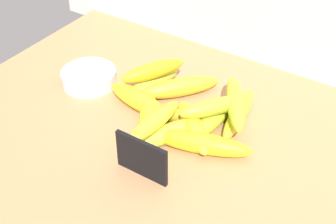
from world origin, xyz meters
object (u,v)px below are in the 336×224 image
at_px(banana_9, 193,127).
at_px(banana_13, 154,122).
at_px(banana_12, 214,107).
at_px(chalkboard_sign, 142,159).
at_px(banana_0, 201,143).
at_px(banana_1, 164,135).
at_px(banana_6, 176,116).
at_px(banana_11, 153,71).
at_px(banana_4, 214,120).
at_px(banana_8, 239,113).
at_px(fruit_bowl, 89,77).
at_px(banana_5, 180,87).
at_px(banana_10, 235,103).
at_px(banana_2, 152,84).
at_px(banana_7, 138,100).
at_px(banana_3, 148,119).

relative_size(banana_9, banana_13, 1.07).
bearing_deg(banana_12, chalkboard_sign, -102.64).
relative_size(banana_0, banana_1, 1.21).
xyz_separation_m(banana_6, banana_13, (-0.00, -0.08, 0.04)).
bearing_deg(banana_12, banana_13, -123.57).
xyz_separation_m(banana_6, banana_11, (-0.10, 0.07, 0.04)).
distance_m(banana_4, banana_8, 0.06).
height_order(fruit_bowl, banana_0, banana_0).
xyz_separation_m(banana_5, banana_10, (0.15, -0.02, 0.03)).
height_order(banana_5, banana_11, banana_11).
distance_m(banana_0, banana_9, 0.05).
distance_m(banana_5, banana_13, 0.18).
bearing_deg(chalkboard_sign, banana_4, 77.56).
distance_m(banana_0, banana_2, 0.23).
bearing_deg(banana_6, banana_8, 36.63).
xyz_separation_m(banana_2, banana_4, (0.18, -0.03, -0.00)).
relative_size(banana_7, banana_12, 1.08).
relative_size(banana_6, banana_11, 1.11).
bearing_deg(banana_1, banana_6, 101.43).
height_order(banana_3, banana_4, banana_3).
bearing_deg(banana_4, banana_5, 154.58).
distance_m(chalkboard_sign, banana_4, 0.20).
bearing_deg(banana_10, chalkboard_sign, -107.83).
bearing_deg(fruit_bowl, banana_3, -14.55).
relative_size(banana_8, banana_11, 1.16).
distance_m(banana_8, banana_12, 0.07).
relative_size(banana_3, banana_4, 0.96).
xyz_separation_m(fruit_bowl, banana_0, (0.34, -0.06, 0.00)).
relative_size(banana_3, banana_12, 1.22).
relative_size(chalkboard_sign, banana_1, 0.65).
distance_m(chalkboard_sign, banana_6, 0.17).
bearing_deg(banana_0, banana_6, 150.87).
relative_size(banana_10, banana_12, 1.22).
height_order(banana_1, banana_4, banana_1).
relative_size(banana_7, banana_11, 1.05).
bearing_deg(banana_11, banana_8, 4.00).
bearing_deg(banana_1, banana_8, 57.96).
bearing_deg(banana_13, banana_11, 125.03).
xyz_separation_m(banana_3, banana_12, (0.11, 0.07, 0.03)).
bearing_deg(banana_3, chalkboard_sign, -59.76).
xyz_separation_m(banana_4, banana_10, (0.03, 0.03, 0.03)).
bearing_deg(banana_3, banana_11, 119.99).
height_order(banana_8, banana_9, banana_9).
relative_size(banana_5, banana_8, 1.03).
xyz_separation_m(banana_2, banana_9, (0.16, -0.08, 0.00)).
height_order(banana_6, banana_9, banana_9).
height_order(banana_4, banana_5, banana_5).
relative_size(banana_5, banana_9, 1.10).
xyz_separation_m(banana_10, banana_13, (-0.10, -0.15, 0.00)).
xyz_separation_m(banana_3, banana_6, (0.04, 0.04, -0.00)).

